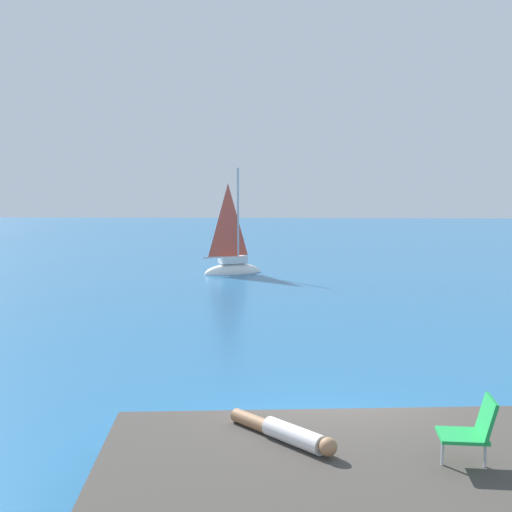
# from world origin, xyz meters

# --- Properties ---
(ground_plane) EXTENTS (160.00, 160.00, 0.00)m
(ground_plane) POSITION_xyz_m (0.00, 0.00, 0.00)
(ground_plane) COLOR #236093
(shore_ledge) EXTENTS (6.25, 4.63, 0.95)m
(shore_ledge) POSITION_xyz_m (0.11, -3.23, 0.48)
(shore_ledge) COLOR #423D38
(shore_ledge) RESTS_ON ground
(boulder_seaward) EXTENTS (1.30, 1.48, 0.86)m
(boulder_seaward) POSITION_xyz_m (-0.49, -0.61, 0.00)
(boulder_seaward) COLOR #383D35
(boulder_seaward) RESTS_ON ground
(boulder_inland) EXTENTS (1.71, 1.49, 0.83)m
(boulder_inland) POSITION_xyz_m (-2.42, -0.94, 0.00)
(boulder_inland) COLOR #3D3A33
(boulder_inland) RESTS_ON ground
(sailboat_near) EXTENTS (3.03, 2.22, 5.53)m
(sailboat_near) POSITION_xyz_m (-3.13, 20.90, 0.30)
(sailboat_near) COLOR white
(sailboat_near) RESTS_ON ground
(person_sunbather) EXTENTS (1.33, 1.35, 0.25)m
(person_sunbather) POSITION_xyz_m (-0.67, -2.42, 1.07)
(person_sunbather) COLOR white
(person_sunbather) RESTS_ON shore_ledge
(beach_chair) EXTENTS (0.63, 0.52, 0.80)m
(beach_chair) POSITION_xyz_m (1.41, -3.05, 1.40)
(beach_chair) COLOR green
(beach_chair) RESTS_ON shore_ledge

